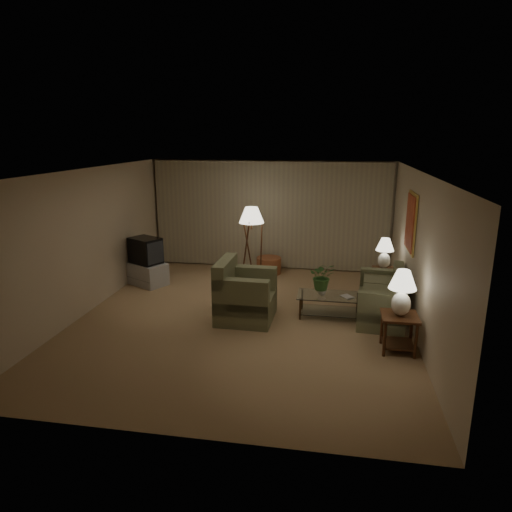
# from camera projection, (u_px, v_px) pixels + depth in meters

# --- Properties ---
(ground) EXTENTS (7.00, 7.00, 0.00)m
(ground) POSITION_uv_depth(u_px,v_px,m) (243.00, 318.00, 8.47)
(ground) COLOR #A47B5A
(ground) RESTS_ON ground
(room_shell) EXTENTS (6.04, 7.02, 2.72)m
(room_shell) POSITION_uv_depth(u_px,v_px,m) (258.00, 212.00, 9.46)
(room_shell) COLOR #C5B297
(room_shell) RESTS_ON ground
(sofa) EXTENTS (1.74, 1.06, 0.72)m
(sofa) POSITION_uv_depth(u_px,v_px,m) (381.00, 299.00, 8.42)
(sofa) COLOR #767754
(sofa) RESTS_ON ground
(armchair) EXTENTS (1.09, 1.04, 0.88)m
(armchair) POSITION_uv_depth(u_px,v_px,m) (246.00, 296.00, 8.33)
(armchair) COLOR #767754
(armchair) RESTS_ON ground
(side_table_near) EXTENTS (0.56, 0.56, 0.60)m
(side_table_near) POSITION_uv_depth(u_px,v_px,m) (399.00, 326.00, 7.09)
(side_table_near) COLOR #371D0F
(side_table_near) RESTS_ON ground
(side_table_far) EXTENTS (0.44, 0.37, 0.60)m
(side_table_far) POSITION_uv_depth(u_px,v_px,m) (383.00, 278.00, 9.58)
(side_table_far) COLOR #371D0F
(side_table_far) RESTS_ON ground
(table_lamp_near) EXTENTS (0.42, 0.42, 0.73)m
(table_lamp_near) POSITION_uv_depth(u_px,v_px,m) (402.00, 289.00, 6.94)
(table_lamp_near) COLOR white
(table_lamp_near) RESTS_ON side_table_near
(table_lamp_far) EXTENTS (0.37, 0.37, 0.64)m
(table_lamp_far) POSITION_uv_depth(u_px,v_px,m) (385.00, 251.00, 9.42)
(table_lamp_far) COLOR white
(table_lamp_far) RESTS_ON side_table_far
(coffee_table) EXTENTS (1.19, 0.65, 0.41)m
(coffee_table) POSITION_uv_depth(u_px,v_px,m) (329.00, 302.00, 8.50)
(coffee_table) COLOR silver
(coffee_table) RESTS_ON ground
(tv_cabinet) EXTENTS (1.36, 1.31, 0.50)m
(tv_cabinet) POSITION_uv_depth(u_px,v_px,m) (147.00, 273.00, 10.35)
(tv_cabinet) COLOR #A9A9AB
(tv_cabinet) RESTS_ON ground
(crt_tv) EXTENTS (1.08, 1.05, 0.58)m
(crt_tv) POSITION_uv_depth(u_px,v_px,m) (145.00, 250.00, 10.21)
(crt_tv) COLOR black
(crt_tv) RESTS_ON tv_cabinet
(floor_lamp) EXTENTS (0.56, 0.56, 1.74)m
(floor_lamp) POSITION_uv_depth(u_px,v_px,m) (252.00, 243.00, 10.35)
(floor_lamp) COLOR #371D0F
(floor_lamp) RESTS_ON ground
(ottoman) EXTENTS (0.74, 0.74, 0.40)m
(ottoman) POSITION_uv_depth(u_px,v_px,m) (269.00, 265.00, 11.17)
(ottoman) COLOR #9E5D35
(ottoman) RESTS_ON ground
(vase) EXTENTS (0.20, 0.20, 0.16)m
(vase) POSITION_uv_depth(u_px,v_px,m) (322.00, 291.00, 8.46)
(vase) COLOR white
(vase) RESTS_ON coffee_table
(flowers) EXTENTS (0.52, 0.46, 0.52)m
(flowers) POSITION_uv_depth(u_px,v_px,m) (322.00, 273.00, 8.38)
(flowers) COLOR #3F7233
(flowers) RESTS_ON vase
(book) EXTENTS (0.27, 0.29, 0.02)m
(book) POSITION_uv_depth(u_px,v_px,m) (344.00, 297.00, 8.32)
(book) COLOR olive
(book) RESTS_ON coffee_table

